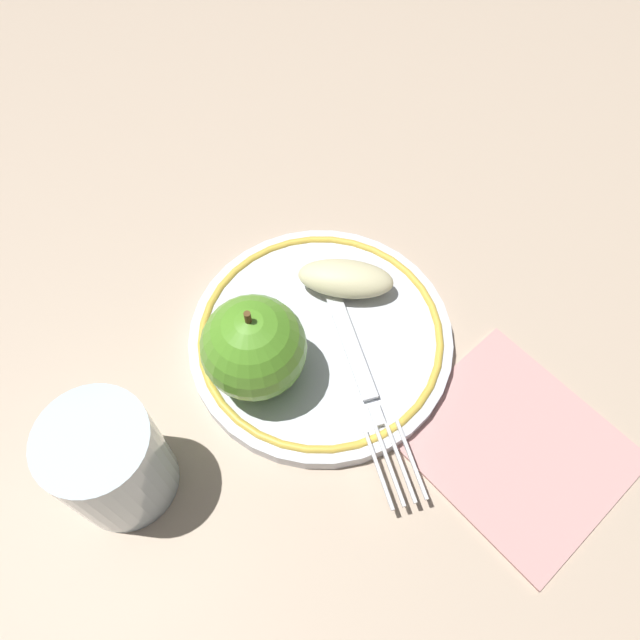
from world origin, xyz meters
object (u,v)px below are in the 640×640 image
at_px(fork, 367,388).
at_px(plate, 320,338).
at_px(apple_slice_front, 346,279).
at_px(drinking_glass, 111,462).
at_px(apple_red_whole, 252,342).
at_px(napkin_folded, 516,445).

bearing_deg(fork, plate, -160.65).
distance_m(apple_slice_front, fork, 0.09).
height_order(fork, drinking_glass, drinking_glass).
bearing_deg(plate, apple_slice_front, 138.00).
relative_size(plate, apple_red_whole, 2.44).
height_order(apple_slice_front, fork, apple_slice_front).
relative_size(fork, drinking_glass, 1.89).
xyz_separation_m(apple_slice_front, drinking_glass, (0.10, -0.19, 0.02)).
bearing_deg(drinking_glass, plate, 112.84).
bearing_deg(napkin_folded, drinking_glass, -101.24).
bearing_deg(napkin_folded, apple_red_whole, -123.34).
xyz_separation_m(apple_slice_front, fork, (0.09, -0.01, -0.01)).
distance_m(plate, napkin_folded, 0.16).
distance_m(plate, apple_slice_front, 0.05).
height_order(plate, napkin_folded, plate).
height_order(apple_slice_front, napkin_folded, apple_slice_front).
bearing_deg(napkin_folded, apple_slice_front, -152.87).
bearing_deg(plate, drinking_glass, -67.16).
bearing_deg(apple_slice_front, drinking_glass, 51.69).
height_order(plate, apple_red_whole, apple_red_whole).
distance_m(fork, drinking_glass, 0.18).
bearing_deg(plate, fork, 19.73).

